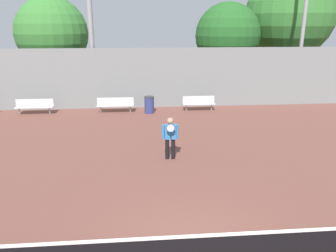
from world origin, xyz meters
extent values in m
cube|color=white|center=(0.00, 0.00, 1.00)|extent=(10.55, 0.04, 0.05)
cylinder|color=black|center=(-0.16, 6.05, 0.39)|extent=(0.14, 0.14, 0.78)
cylinder|color=black|center=(0.07, 6.04, 0.39)|extent=(0.14, 0.14, 0.78)
cube|color=teal|center=(-0.05, 6.05, 1.05)|extent=(0.41, 0.22, 0.54)
cylinder|color=teal|center=(-0.30, 6.06, 1.06)|extent=(0.10, 0.10, 0.52)
cylinder|color=teal|center=(0.21, 6.04, 1.06)|extent=(0.10, 0.10, 0.52)
sphere|color=tan|center=(-0.05, 6.05, 1.46)|extent=(0.22, 0.22, 0.22)
cylinder|color=black|center=(-0.06, 5.77, 1.03)|extent=(0.03, 0.03, 0.22)
torus|color=#28519E|center=(-0.06, 5.77, 1.28)|extent=(0.31, 0.04, 0.31)
cylinder|color=silver|center=(-0.06, 5.77, 1.28)|extent=(0.27, 0.02, 0.27)
cube|color=silver|center=(-2.50, 12.89, 0.41)|extent=(2.05, 0.40, 0.04)
cylinder|color=gray|center=(-3.32, 12.89, 0.20)|extent=(0.06, 0.06, 0.39)
cylinder|color=gray|center=(-1.68, 12.89, 0.20)|extent=(0.06, 0.06, 0.39)
cube|color=silver|center=(-2.50, 13.07, 0.63)|extent=(2.05, 0.04, 0.40)
cube|color=silver|center=(2.24, 12.89, 0.41)|extent=(1.83, 0.40, 0.04)
cylinder|color=gray|center=(1.51, 12.89, 0.20)|extent=(0.06, 0.06, 0.39)
cylinder|color=gray|center=(2.97, 12.89, 0.20)|extent=(0.06, 0.06, 0.39)
cube|color=silver|center=(2.24, 13.07, 0.63)|extent=(1.83, 0.04, 0.40)
cube|color=silver|center=(-6.92, 12.89, 0.41)|extent=(2.02, 0.40, 0.04)
cylinder|color=gray|center=(-7.73, 12.89, 0.20)|extent=(0.06, 0.06, 0.39)
cylinder|color=gray|center=(-6.12, 12.89, 0.20)|extent=(0.06, 0.06, 0.39)
cube|color=silver|center=(-6.92, 13.07, 0.63)|extent=(2.02, 0.04, 0.40)
cylinder|color=#939399|center=(8.76, 14.59, 5.26)|extent=(0.23, 0.23, 10.52)
cylinder|color=#939399|center=(-3.80, 14.61, 5.82)|extent=(0.29, 0.29, 11.64)
cylinder|color=navy|center=(-0.61, 12.69, 0.45)|extent=(0.53, 0.53, 0.90)
cylinder|color=#333338|center=(-0.61, 12.69, 0.92)|extent=(0.55, 0.55, 0.04)
cube|color=gray|center=(0.00, 14.03, 1.74)|extent=(27.65, 0.06, 3.48)
cylinder|color=brown|center=(10.29, 19.98, 1.42)|extent=(0.36, 0.36, 2.84)
sphere|color=#387A33|center=(10.29, 19.98, 5.49)|extent=(6.63, 6.63, 6.63)
cylinder|color=brown|center=(5.02, 17.85, 1.11)|extent=(0.34, 0.34, 2.23)
sphere|color=#235B23|center=(5.02, 17.85, 4.02)|extent=(4.47, 4.47, 4.47)
cylinder|color=brown|center=(-6.64, 17.19, 1.18)|extent=(0.48, 0.48, 2.36)
sphere|color=#387A33|center=(-6.64, 17.19, 4.20)|extent=(4.60, 4.60, 4.60)
camera|label=1|loc=(-1.08, -5.13, 4.77)|focal=35.00mm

